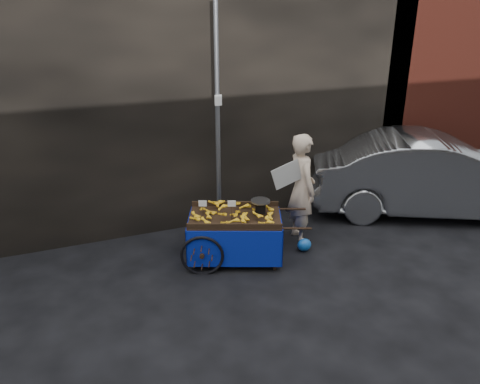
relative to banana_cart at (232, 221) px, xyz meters
name	(u,v)px	position (x,y,z in m)	size (l,w,h in m)	color
ground	(229,265)	(-0.14, -0.20, -0.67)	(80.00, 80.00, 0.00)	black
building_wall	(200,82)	(0.26, 2.40, 1.83)	(13.50, 2.00, 5.00)	black
street_pole	(218,123)	(0.16, 1.10, 1.33)	(0.12, 0.10, 4.00)	slate
banana_cart	(232,221)	(0.00, 0.00, 0.00)	(2.19, 1.57, 1.09)	black
vendor	(302,188)	(1.36, 0.21, 0.29)	(0.89, 0.72, 1.92)	beige
plastic_bag	(304,245)	(1.22, -0.22, -0.56)	(0.24, 0.19, 0.22)	#1757AD
parked_car	(433,175)	(4.32, 0.29, 0.10)	(1.65, 4.72, 1.56)	#ABAEB2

